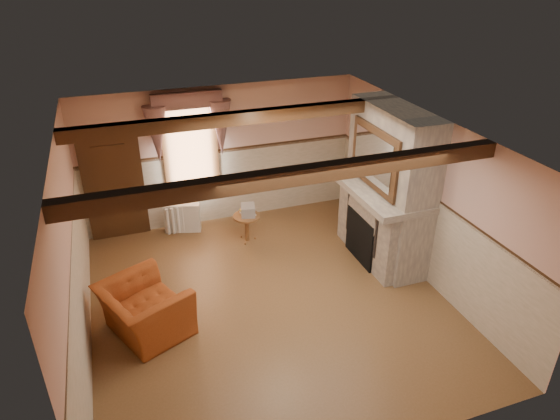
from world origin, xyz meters
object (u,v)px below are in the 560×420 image
object	(u,v)px
armchair	(145,310)
oil_lamp	(369,170)
side_table	(247,228)
radiator	(182,218)
bowl	(379,183)
mantel_clock	(363,167)

from	to	relation	value
armchair	oil_lamp	distance (m)	4.48
side_table	radiator	xyz separation A→B (m)	(-1.11, 0.78, 0.02)
side_table	bowl	bearing A→B (deg)	-31.56
armchair	radiator	xyz separation A→B (m)	(1.01, 2.80, -0.09)
radiator	oil_lamp	world-z (taller)	oil_lamp
radiator	side_table	bearing A→B (deg)	-18.96
side_table	mantel_clock	world-z (taller)	mantel_clock
side_table	mantel_clock	xyz separation A→B (m)	(2.05, -0.65, 1.25)
bowl	mantel_clock	bearing A→B (deg)	90.00
side_table	oil_lamp	world-z (taller)	oil_lamp
bowl	oil_lamp	bearing A→B (deg)	90.00
radiator	mantel_clock	distance (m)	3.68
armchair	radiator	bearing A→B (deg)	-43.79
armchair	side_table	xyz separation A→B (m)	(2.12, 2.02, -0.12)
mantel_clock	armchair	bearing A→B (deg)	-161.79
radiator	bowl	distance (m)	3.94
radiator	oil_lamp	size ratio (longest dim) A/B	2.50
armchair	mantel_clock	size ratio (longest dim) A/B	5.02
bowl	armchair	bearing A→B (deg)	-169.69
bowl	mantel_clock	world-z (taller)	mantel_clock
mantel_clock	oil_lamp	world-z (taller)	oil_lamp
armchair	mantel_clock	world-z (taller)	mantel_clock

